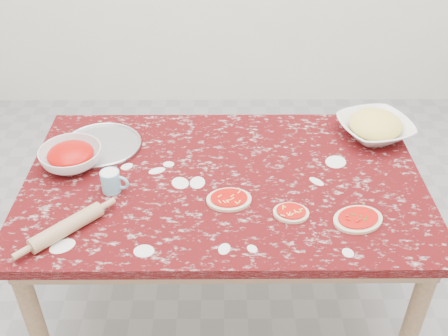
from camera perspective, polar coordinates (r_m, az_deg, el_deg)
ground at (r=2.65m, az=0.00°, el=-14.09°), size 4.00×4.00×0.00m
worktable at (r=2.17m, az=0.00°, el=-2.82°), size 1.60×1.00×0.75m
pizza_tray at (r=2.36m, az=-13.11°, el=2.37°), size 0.41×0.41×0.01m
sauce_bowl at (r=2.26m, az=-16.21°, el=1.12°), size 0.30×0.30×0.08m
cheese_bowl at (r=2.45m, az=15.97°, el=4.11°), size 0.39×0.39×0.08m
flour_mug at (r=2.08m, az=-12.07°, el=-1.40°), size 0.11×0.08×0.09m
pizza_left at (r=2.01m, az=0.54°, el=-3.41°), size 0.18×0.15×0.02m
pizza_mid at (r=1.96m, az=7.26°, el=-4.81°), size 0.14×0.12×0.02m
pizza_right at (r=1.98m, az=14.28°, el=-5.39°), size 0.22×0.20×0.02m
rolling_pin at (r=1.94m, az=-16.65°, el=-6.14°), size 0.24×0.24×0.06m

